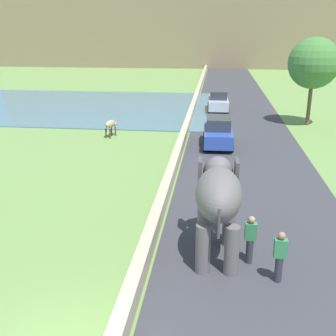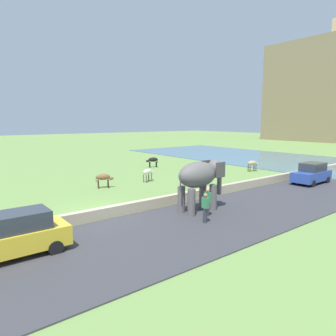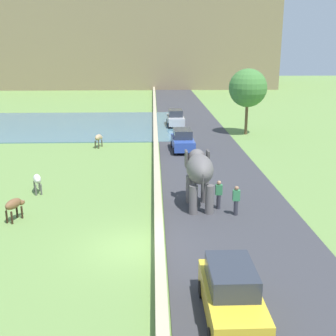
{
  "view_description": "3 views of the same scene",
  "coord_description": "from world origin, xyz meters",
  "px_view_note": "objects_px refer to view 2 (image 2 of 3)",
  "views": [
    {
      "loc": [
        3.25,
        -7.1,
        6.99
      ],
      "look_at": [
        1.4,
        8.66,
        1.58
      ],
      "focal_mm": 44.08,
      "sensor_mm": 36.0,
      "label": 1
    },
    {
      "loc": [
        16.17,
        -7.66,
        5.31
      ],
      "look_at": [
        -1.35,
        6.09,
        1.9
      ],
      "focal_mm": 33.02,
      "sensor_mm": 36.0,
      "label": 2
    },
    {
      "loc": [
        0.99,
        -17.24,
        8.49
      ],
      "look_at": [
        1.8,
        6.01,
        1.88
      ],
      "focal_mm": 46.15,
      "sensor_mm": 36.0,
      "label": 3
    }
  ],
  "objects_px": {
    "person_beside_elephant": "(207,202)",
    "car_yellow": "(16,235)",
    "cow_black": "(153,160)",
    "cow_tan": "(253,164)",
    "person_trailing": "(205,208)",
    "elephant": "(200,178)",
    "cow_brown": "(104,178)",
    "car_blue": "(312,173)",
    "cow_white": "(148,172)"
  },
  "relations": [
    {
      "from": "person_beside_elephant",
      "to": "car_yellow",
      "type": "relative_size",
      "value": 0.41
    },
    {
      "from": "cow_black",
      "to": "cow_tan",
      "type": "bearing_deg",
      "value": 36.54
    },
    {
      "from": "person_trailing",
      "to": "car_yellow",
      "type": "distance_m",
      "value": 8.81
    },
    {
      "from": "cow_tan",
      "to": "elephant",
      "type": "bearing_deg",
      "value": -63.92
    },
    {
      "from": "elephant",
      "to": "cow_brown",
      "type": "relative_size",
      "value": 2.46
    },
    {
      "from": "person_beside_elephant",
      "to": "car_blue",
      "type": "xyz_separation_m",
      "value": [
        -1.02,
        13.49,
        0.03
      ]
    },
    {
      "from": "car_blue",
      "to": "cow_tan",
      "type": "height_order",
      "value": "car_blue"
    },
    {
      "from": "car_yellow",
      "to": "cow_white",
      "type": "xyz_separation_m",
      "value": [
        -9.36,
        12.66,
        -0.06
      ]
    },
    {
      "from": "car_blue",
      "to": "person_trailing",
      "type": "bearing_deg",
      "value": -82.98
    },
    {
      "from": "car_blue",
      "to": "cow_black",
      "type": "relative_size",
      "value": 2.89
    },
    {
      "from": "cow_white",
      "to": "cow_black",
      "type": "xyz_separation_m",
      "value": [
        -6.73,
        5.27,
        0.0
      ]
    },
    {
      "from": "person_trailing",
      "to": "cow_black",
      "type": "xyz_separation_m",
      "value": [
        -17.87,
        9.3,
        -0.04
      ]
    },
    {
      "from": "person_beside_elephant",
      "to": "cow_black",
      "type": "bearing_deg",
      "value": 153.91
    },
    {
      "from": "person_trailing",
      "to": "car_blue",
      "type": "bearing_deg",
      "value": 97.02
    },
    {
      "from": "person_beside_elephant",
      "to": "car_blue",
      "type": "height_order",
      "value": "car_blue"
    },
    {
      "from": "person_beside_elephant",
      "to": "car_blue",
      "type": "distance_m",
      "value": 13.53
    },
    {
      "from": "cow_brown",
      "to": "cow_white",
      "type": "bearing_deg",
      "value": 89.19
    },
    {
      "from": "person_beside_elephant",
      "to": "person_trailing",
      "type": "bearing_deg",
      "value": -50.68
    },
    {
      "from": "car_blue",
      "to": "cow_brown",
      "type": "height_order",
      "value": "car_blue"
    },
    {
      "from": "person_beside_elephant",
      "to": "cow_black",
      "type": "xyz_separation_m",
      "value": [
        -17.11,
        8.38,
        -0.04
      ]
    },
    {
      "from": "person_beside_elephant",
      "to": "person_trailing",
      "type": "relative_size",
      "value": 1.0
    },
    {
      "from": "person_trailing",
      "to": "cow_white",
      "type": "height_order",
      "value": "person_trailing"
    },
    {
      "from": "elephant",
      "to": "cow_white",
      "type": "height_order",
      "value": "elephant"
    },
    {
      "from": "elephant",
      "to": "cow_black",
      "type": "relative_size",
      "value": 2.48
    },
    {
      "from": "cow_white",
      "to": "cow_brown",
      "type": "xyz_separation_m",
      "value": [
        -0.06,
        -4.21,
        0.0
      ]
    },
    {
      "from": "person_trailing",
      "to": "cow_white",
      "type": "bearing_deg",
      "value": 160.1
    },
    {
      "from": "cow_black",
      "to": "cow_tan",
      "type": "height_order",
      "value": "same"
    },
    {
      "from": "elephant",
      "to": "car_yellow",
      "type": "relative_size",
      "value": 0.87
    },
    {
      "from": "cow_black",
      "to": "person_trailing",
      "type": "bearing_deg",
      "value": -27.51
    },
    {
      "from": "person_beside_elephant",
      "to": "person_trailing",
      "type": "xyz_separation_m",
      "value": [
        0.76,
        -0.93,
        0.0
      ]
    },
    {
      "from": "elephant",
      "to": "cow_white",
      "type": "bearing_deg",
      "value": 163.98
    },
    {
      "from": "elephant",
      "to": "car_yellow",
      "type": "height_order",
      "value": "elephant"
    },
    {
      "from": "elephant",
      "to": "car_blue",
      "type": "relative_size",
      "value": 0.86
    },
    {
      "from": "cow_black",
      "to": "cow_white",
      "type": "bearing_deg",
      "value": -38.07
    },
    {
      "from": "person_beside_elephant",
      "to": "cow_tan",
      "type": "xyz_separation_m",
      "value": [
        -8.16,
        15.01,
        -0.04
      ]
    },
    {
      "from": "person_beside_elephant",
      "to": "elephant",
      "type": "bearing_deg",
      "value": 157.68
    },
    {
      "from": "person_beside_elephant",
      "to": "car_yellow",
      "type": "xyz_separation_m",
      "value": [
        -1.02,
        -9.55,
        0.03
      ]
    },
    {
      "from": "person_trailing",
      "to": "cow_black",
      "type": "bearing_deg",
      "value": 152.49
    },
    {
      "from": "cow_black",
      "to": "car_blue",
      "type": "bearing_deg",
      "value": 17.63
    },
    {
      "from": "cow_white",
      "to": "cow_brown",
      "type": "height_order",
      "value": "same"
    },
    {
      "from": "person_beside_elephant",
      "to": "person_trailing",
      "type": "distance_m",
      "value": 1.2
    },
    {
      "from": "person_beside_elephant",
      "to": "cow_brown",
      "type": "xyz_separation_m",
      "value": [
        -10.44,
        -1.11,
        -0.04
      ]
    },
    {
      "from": "car_yellow",
      "to": "car_blue",
      "type": "relative_size",
      "value": 0.99
    },
    {
      "from": "person_beside_elephant",
      "to": "cow_black",
      "type": "distance_m",
      "value": 19.05
    },
    {
      "from": "person_beside_elephant",
      "to": "cow_brown",
      "type": "height_order",
      "value": "person_beside_elephant"
    },
    {
      "from": "cow_brown",
      "to": "car_blue",
      "type": "bearing_deg",
      "value": 57.17
    },
    {
      "from": "person_trailing",
      "to": "cow_brown",
      "type": "height_order",
      "value": "person_trailing"
    },
    {
      "from": "person_trailing",
      "to": "car_blue",
      "type": "xyz_separation_m",
      "value": [
        -1.78,
        14.42,
        0.03
      ]
    },
    {
      "from": "car_blue",
      "to": "cow_tan",
      "type": "bearing_deg",
      "value": 168.03
    },
    {
      "from": "person_beside_elephant",
      "to": "cow_black",
      "type": "relative_size",
      "value": 1.16
    }
  ]
}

